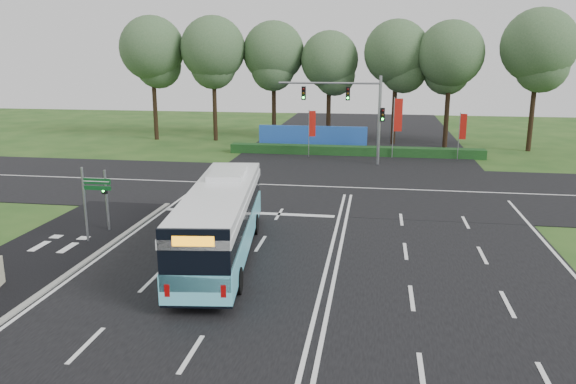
# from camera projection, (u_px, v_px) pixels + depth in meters

# --- Properties ---
(ground) EXTENTS (120.00, 120.00, 0.00)m
(ground) POSITION_uv_depth(u_px,v_px,m) (332.00, 248.00, 25.52)
(ground) COLOR #1F4517
(ground) RESTS_ON ground
(road_main) EXTENTS (20.00, 120.00, 0.04)m
(road_main) POSITION_uv_depth(u_px,v_px,m) (332.00, 248.00, 25.52)
(road_main) COLOR black
(road_main) RESTS_ON ground
(road_cross) EXTENTS (120.00, 14.00, 0.05)m
(road_cross) POSITION_uv_depth(u_px,v_px,m) (346.00, 188.00, 37.02)
(road_cross) COLOR black
(road_cross) RESTS_ON ground
(bike_path) EXTENTS (5.00, 18.00, 0.06)m
(bike_path) POSITION_uv_depth(u_px,v_px,m) (41.00, 255.00, 24.54)
(bike_path) COLOR black
(bike_path) RESTS_ON ground
(kerb_strip) EXTENTS (0.25, 18.00, 0.12)m
(kerb_strip) POSITION_uv_depth(u_px,v_px,m) (92.00, 258.00, 24.16)
(kerb_strip) COLOR gray
(kerb_strip) RESTS_ON ground
(city_bus) EXTENTS (3.91, 11.96, 3.37)m
(city_bus) POSITION_uv_depth(u_px,v_px,m) (221.00, 220.00, 23.88)
(city_bus) COLOR #6BDFF9
(city_bus) RESTS_ON ground
(pedestrian_signal) EXTENTS (0.29, 0.40, 3.10)m
(pedestrian_signal) POSITION_uv_depth(u_px,v_px,m) (106.00, 198.00, 27.60)
(pedestrian_signal) COLOR gray
(pedestrian_signal) RESTS_ON ground
(street_sign) EXTENTS (1.40, 0.11, 3.58)m
(street_sign) POSITION_uv_depth(u_px,v_px,m) (91.00, 195.00, 25.79)
(street_sign) COLOR gray
(street_sign) RESTS_ON ground
(banner_flag_left) EXTENTS (0.58, 0.20, 4.06)m
(banner_flag_left) POSITION_uv_depth(u_px,v_px,m) (311.00, 126.00, 47.51)
(banner_flag_left) COLOR gray
(banner_flag_left) RESTS_ON ground
(banner_flag_mid) EXTENTS (0.75, 0.20, 5.13)m
(banner_flag_mid) POSITION_uv_depth(u_px,v_px,m) (397.00, 119.00, 47.04)
(banner_flag_mid) COLOR gray
(banner_flag_mid) RESTS_ON ground
(banner_flag_right) EXTENTS (0.58, 0.11, 3.93)m
(banner_flag_right) POSITION_uv_depth(u_px,v_px,m) (462.00, 129.00, 46.33)
(banner_flag_right) COLOR gray
(banner_flag_right) RESTS_ON ground
(traffic_light_gantry) EXTENTS (8.41, 0.28, 7.00)m
(traffic_light_gantry) POSITION_uv_depth(u_px,v_px,m) (357.00, 106.00, 44.04)
(traffic_light_gantry) COLOR gray
(traffic_light_gantry) RESTS_ON ground
(hedge) EXTENTS (22.00, 1.20, 0.80)m
(hedge) POSITION_uv_depth(u_px,v_px,m) (355.00, 151.00, 48.93)
(hedge) COLOR #123312
(hedge) RESTS_ON ground
(blue_hoarding) EXTENTS (10.00, 0.30, 2.20)m
(blue_hoarding) POSITION_uv_depth(u_px,v_px,m) (312.00, 138.00, 51.77)
(blue_hoarding) COLOR blue
(blue_hoarding) RESTS_ON ground
(eucalyptus_row) EXTENTS (42.80, 9.80, 12.60)m
(eucalyptus_row) POSITION_uv_depth(u_px,v_px,m) (329.00, 51.00, 53.66)
(eucalyptus_row) COLOR black
(eucalyptus_row) RESTS_ON ground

